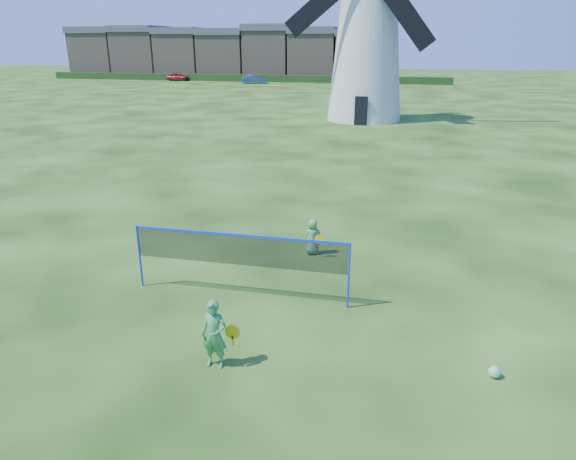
% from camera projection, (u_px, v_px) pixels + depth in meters
% --- Properties ---
extents(ground, '(220.00, 220.00, 0.00)m').
position_uv_depth(ground, '(275.00, 297.00, 11.87)').
color(ground, black).
rests_on(ground, ground).
extents(windmill, '(11.33, 5.49, 16.25)m').
position_uv_depth(windmill, '(367.00, 39.00, 36.79)').
color(windmill, silver).
rests_on(windmill, ground).
extents(badminton_net, '(5.05, 0.05, 1.55)m').
position_uv_depth(badminton_net, '(239.00, 251.00, 11.52)').
color(badminton_net, blue).
rests_on(badminton_net, ground).
extents(player_girl, '(0.66, 0.35, 1.32)m').
position_uv_depth(player_girl, '(214.00, 335.00, 9.12)').
color(player_girl, green).
rests_on(player_girl, ground).
extents(player_boy, '(0.63, 0.44, 1.01)m').
position_uv_depth(player_boy, '(313.00, 237.00, 14.12)').
color(player_boy, '#4EA25B').
rests_on(player_boy, ground).
extents(play_ball, '(0.22, 0.22, 0.22)m').
position_uv_depth(play_ball, '(494.00, 372.00, 8.99)').
color(play_ball, green).
rests_on(play_ball, ground).
extents(terraced_houses, '(52.22, 8.40, 8.16)m').
position_uv_depth(terraced_houses, '(224.00, 53.00, 81.79)').
color(terraced_houses, '#8E775E').
rests_on(terraced_houses, ground).
extents(hedge, '(62.00, 0.80, 1.00)m').
position_uv_depth(hedge, '(239.00, 78.00, 76.60)').
color(hedge, '#193814').
rests_on(hedge, ground).
extents(car_left, '(3.49, 1.56, 1.17)m').
position_uv_depth(car_left, '(178.00, 77.00, 77.86)').
color(car_left, maroon).
rests_on(car_left, ground).
extents(car_right, '(3.84, 2.17, 1.20)m').
position_uv_depth(car_right, '(254.00, 79.00, 72.41)').
color(car_right, navy).
rests_on(car_right, ground).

